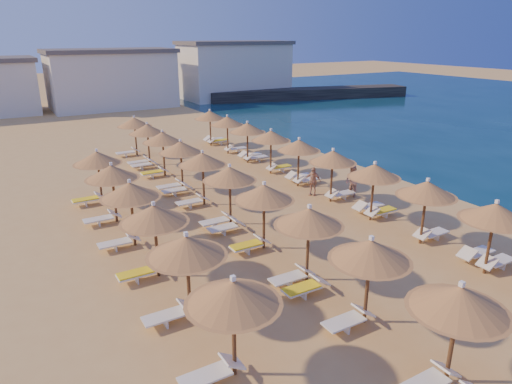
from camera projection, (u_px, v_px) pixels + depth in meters
ground at (323, 238)px, 21.33m from camera, size 220.00×220.00×0.00m
jetty at (309, 93)px, 67.14m from camera, size 30.06×11.31×1.50m
hotel_blocks at (124, 77)px, 59.46m from camera, size 49.87×10.32×8.10m
parasol_row_east at (333, 158)px, 25.13m from camera, size 2.66×34.61×3.11m
parasol_row_west at (230, 175)px, 22.07m from camera, size 2.66×34.61×3.11m
parasol_row_inland at (141, 202)px, 18.44m from camera, size 2.66×18.64×3.11m
loungers at (266, 212)px, 23.49m from camera, size 14.47×33.49×0.66m
beachgoer_c at (313, 181)px, 26.75m from camera, size 0.94×1.05×1.70m
beachgoer_b at (353, 181)px, 26.47m from camera, size 0.77×0.96×1.88m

